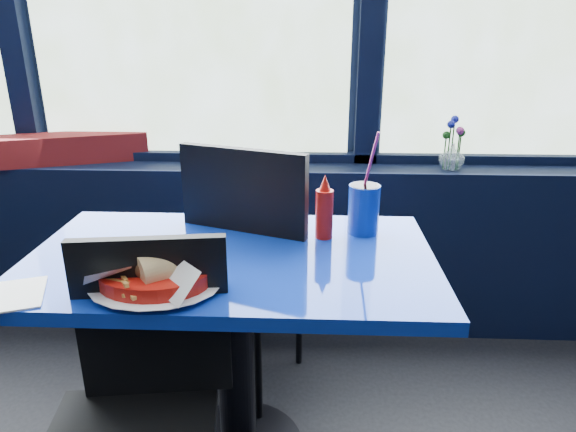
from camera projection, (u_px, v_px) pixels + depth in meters
The scene contains 10 objects.
window_sill at pixel (199, 245), 2.47m from camera, with size 5.00×0.26×0.80m, color black.
near_table at pixel (233, 308), 1.58m from camera, with size 1.20×0.70×0.75m.
chair_near_front at pixel (140, 399), 1.27m from camera, with size 0.46×0.46×0.90m.
chair_near_back at pixel (237, 258), 1.87m from camera, with size 0.59×0.60×1.03m.
planter_box at pixel (76, 148), 2.36m from camera, with size 0.64×0.16×0.13m, color maroon.
flower_vase at pixel (452, 154), 2.22m from camera, with size 0.13×0.13×0.23m.
food_basket at pixel (157, 276), 1.30m from camera, with size 0.34×0.34×0.11m.
ketchup_bottle at pixel (324, 210), 1.61m from camera, with size 0.06×0.06×0.21m.
soda_cup at pixel (364, 208), 1.66m from camera, with size 0.10×0.10×0.34m.
napkin at pixel (7, 296), 1.28m from camera, with size 0.17×0.17×0.00m, color white.
Camera 1 is at (0.53, 0.62, 1.38)m, focal length 32.00 mm.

